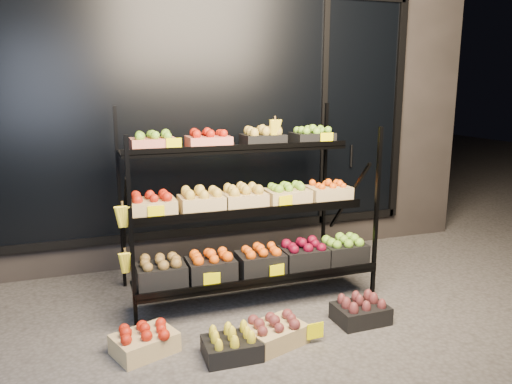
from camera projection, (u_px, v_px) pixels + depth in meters
name	position (u px, v px, depth m)	size (l,w,h in m)	color
ground	(272.00, 323.00, 3.93)	(24.00, 24.00, 0.00)	#514F4C
building	(194.00, 92.00, 5.94)	(6.00, 2.08, 3.50)	#2D2826
display_rack	(247.00, 209.00, 4.31)	(2.18, 1.02, 1.66)	black
tag_floor_b	(315.00, 336.00, 3.60)	(0.13, 0.01, 0.12)	#F0E500
floor_crate_left	(144.00, 340.00, 3.48)	(0.49, 0.43, 0.21)	tan
floor_crate_midleft	(232.00, 345.00, 3.42)	(0.39, 0.29, 0.20)	black
floor_crate_midright	(274.00, 331.00, 3.60)	(0.49, 0.42, 0.21)	tan
floor_crate_right	(361.00, 310.00, 3.93)	(0.41, 0.31, 0.20)	black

